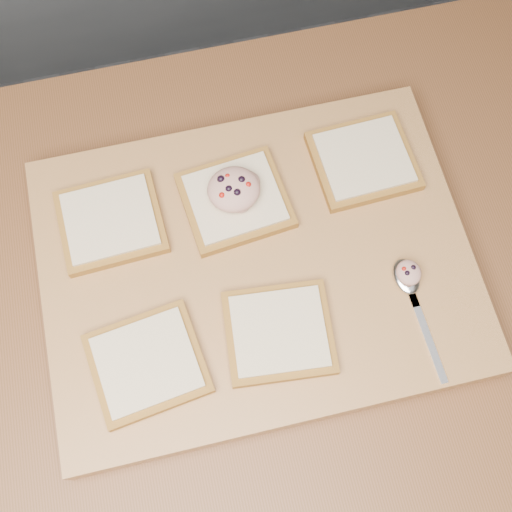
{
  "coord_description": "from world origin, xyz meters",
  "views": [
    {
      "loc": [
        -0.13,
        -0.21,
        1.67
      ],
      "look_at": [
        -0.07,
        0.05,
        0.96
      ],
      "focal_mm": 45.0,
      "sensor_mm": 36.0,
      "label": 1
    }
  ],
  "objects_px": {
    "cutting_board": "(256,266)",
    "tuna_salad_dollop": "(234,189)",
    "spoon": "(409,285)",
    "bread_far_center": "(235,200)"
  },
  "relations": [
    {
      "from": "bread_far_center",
      "to": "spoon",
      "type": "xyz_separation_m",
      "value": [
        0.18,
        -0.15,
        -0.0
      ]
    },
    {
      "from": "cutting_board",
      "to": "tuna_salad_dollop",
      "type": "relative_size",
      "value": 8.02
    },
    {
      "from": "tuna_salad_dollop",
      "to": "spoon",
      "type": "bearing_deg",
      "value": -41.41
    },
    {
      "from": "bread_far_center",
      "to": "tuna_salad_dollop",
      "type": "relative_size",
      "value": 2.11
    },
    {
      "from": "cutting_board",
      "to": "tuna_salad_dollop",
      "type": "distance_m",
      "value": 0.1
    },
    {
      "from": "bread_far_center",
      "to": "tuna_salad_dollop",
      "type": "distance_m",
      "value": 0.02
    },
    {
      "from": "bread_far_center",
      "to": "tuna_salad_dollop",
      "type": "bearing_deg",
      "value": 95.36
    },
    {
      "from": "cutting_board",
      "to": "spoon",
      "type": "relative_size",
      "value": 3.35
    },
    {
      "from": "tuna_salad_dollop",
      "to": "bread_far_center",
      "type": "bearing_deg",
      "value": -84.64
    },
    {
      "from": "tuna_salad_dollop",
      "to": "spoon",
      "type": "relative_size",
      "value": 0.42
    }
  ]
}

